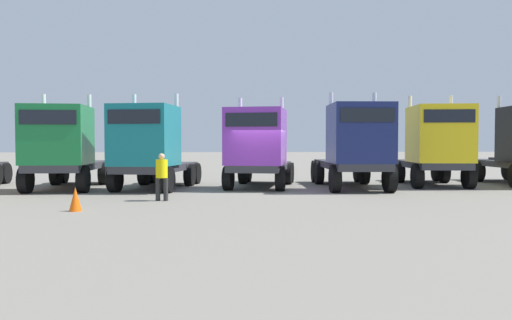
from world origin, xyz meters
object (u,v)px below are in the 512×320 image
(semi_truck_navy, at_px, (355,146))
(traffic_cone_mid, at_px, (75,199))
(semi_truck_green, at_px, (63,147))
(semi_truck_purple, at_px, (258,147))
(semi_truck_yellow, at_px, (436,144))
(visitor_in_hivis, at_px, (162,173))
(semi_truck_teal, at_px, (150,147))

(semi_truck_navy, bearing_deg, traffic_cone_mid, -56.79)
(semi_truck_green, distance_m, semi_truck_navy, 12.35)
(traffic_cone_mid, bearing_deg, semi_truck_purple, 48.79)
(semi_truck_green, bearing_deg, traffic_cone_mid, 18.52)
(semi_truck_green, height_order, semi_truck_purple, semi_truck_green)
(semi_truck_navy, bearing_deg, semi_truck_green, -90.37)
(semi_truck_green, xyz_separation_m, semi_truck_yellow, (16.42, 0.43, 0.12))
(semi_truck_yellow, bearing_deg, visitor_in_hivis, -60.51)
(semi_truck_teal, distance_m, semi_truck_purple, 4.64)
(semi_truck_green, xyz_separation_m, traffic_cone_mid, (2.38, -6.51, -1.47))
(semi_truck_teal, bearing_deg, traffic_cone_mid, 0.44)
(semi_truck_purple, height_order, semi_truck_yellow, semi_truck_yellow)
(semi_truck_yellow, relative_size, traffic_cone_mid, 8.57)
(visitor_in_hivis, xyz_separation_m, traffic_cone_mid, (-2.20, -2.36, -0.59))
(semi_truck_green, distance_m, semi_truck_teal, 3.64)
(semi_truck_navy, distance_m, semi_truck_yellow, 4.26)
(semi_truck_teal, xyz_separation_m, semi_truck_navy, (8.69, -0.49, 0.03))
(semi_truck_teal, bearing_deg, visitor_in_hivis, 25.37)
(semi_truck_teal, distance_m, traffic_cone_mid, 6.55)
(semi_truck_green, xyz_separation_m, visitor_in_hivis, (4.58, -4.16, -0.89))
(semi_truck_teal, distance_m, visitor_in_hivis, 4.11)
(semi_truck_green, bearing_deg, visitor_in_hivis, 46.18)
(semi_truck_navy, bearing_deg, semi_truck_purple, -99.84)
(semi_truck_purple, xyz_separation_m, traffic_cone_mid, (-5.87, -6.70, -1.46))
(semi_truck_yellow, height_order, visitor_in_hivis, semi_truck_yellow)
(traffic_cone_mid, bearing_deg, semi_truck_yellow, 26.32)
(traffic_cone_mid, bearing_deg, semi_truck_navy, 30.08)
(visitor_in_hivis, height_order, traffic_cone_mid, visitor_in_hivis)
(visitor_in_hivis, bearing_deg, semi_truck_purple, -28.17)
(semi_truck_purple, distance_m, semi_truck_navy, 4.18)
(semi_truck_green, bearing_deg, semi_truck_purple, 89.74)
(semi_truck_teal, xyz_separation_m, semi_truck_yellow, (12.79, 0.69, 0.10))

